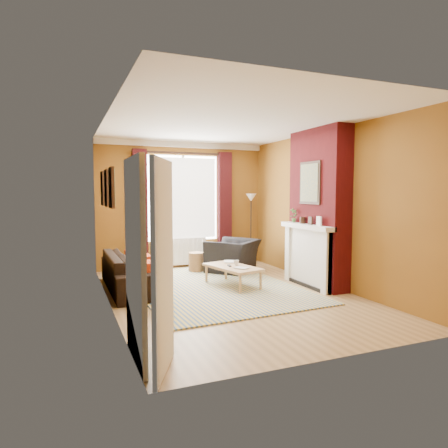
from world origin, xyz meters
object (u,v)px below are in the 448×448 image
(floor_lamp, at_px, (251,209))
(coffee_table, at_px, (232,268))
(sofa, at_px, (133,271))
(wicker_stool, at_px, (196,262))
(armchair, at_px, (233,256))

(floor_lamp, bearing_deg, coffee_table, -123.96)
(sofa, relative_size, coffee_table, 1.77)
(wicker_stool, xyz_separation_m, floor_lamp, (1.48, 0.40, 1.10))
(armchair, distance_m, wicker_stool, 0.79)
(coffee_table, distance_m, floor_lamp, 2.51)
(wicker_stool, bearing_deg, coffee_table, -83.25)
(armchair, relative_size, floor_lamp, 0.63)
(coffee_table, xyz_separation_m, wicker_stool, (-0.18, 1.52, -0.13))
(armchair, xyz_separation_m, floor_lamp, (0.75, 0.68, 0.96))
(armchair, xyz_separation_m, coffee_table, (-0.55, -1.25, -0.00))
(floor_lamp, bearing_deg, sofa, -153.97)
(wicker_stool, relative_size, floor_lamp, 0.26)
(armchair, distance_m, coffee_table, 1.36)
(sofa, distance_m, floor_lamp, 3.45)
(wicker_stool, bearing_deg, sofa, -144.92)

